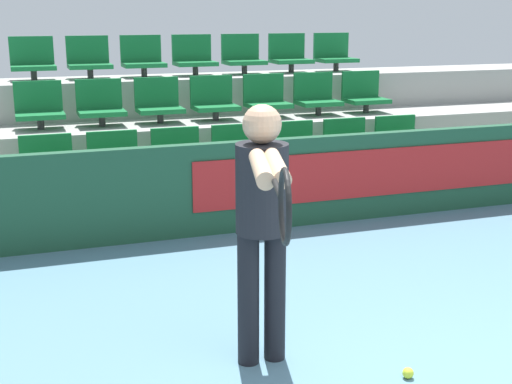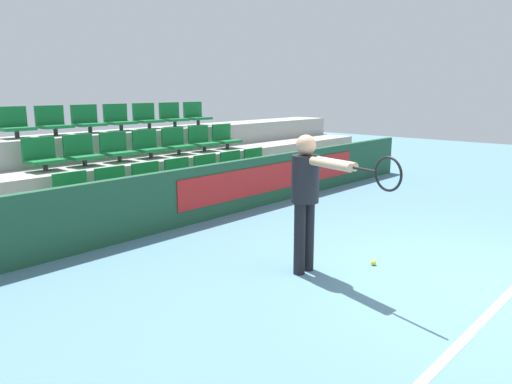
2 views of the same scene
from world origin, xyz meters
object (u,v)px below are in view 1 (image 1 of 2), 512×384
object	(u,v)px
stadium_chair_2	(178,156)
stadium_chair_18	(243,56)
stadium_chair_16	(143,59)
tennis_player	(263,212)
stadium_chair_1	(115,160)
stadium_chair_15	(89,60)
stadium_chair_10	(214,101)
stadium_chair_8	(101,106)
stadium_chair_7	(39,108)
stadium_chair_3	(238,152)
stadium_chair_5	(348,145)
stadium_chair_19	(289,55)
stadium_chair_9	(159,103)
stadium_chair_11	(266,99)
stadium_chair_4	(294,148)
stadium_chair_6	(399,141)
tennis_ball	(408,373)
stadium_chair_13	(364,94)
stadium_chair_20	(334,54)
stadium_chair_14	(33,61)
stadium_chair_12	(316,96)
stadium_chair_0	(47,165)
stadium_chair_17	(194,58)

from	to	relation	value
stadium_chair_2	stadium_chair_18	world-z (taller)	stadium_chair_18
stadium_chair_16	tennis_player	bearing A→B (deg)	-92.92
stadium_chair_1	stadium_chair_15	xyz separation A→B (m)	(0.00, 1.75, 0.86)
stadium_chair_10	stadium_chair_1	bearing A→B (deg)	-145.41
stadium_chair_8	stadium_chair_7	bearing A→B (deg)	180.00
stadium_chair_3	stadium_chair_5	xyz separation A→B (m)	(1.27, 0.00, 0.00)
stadium_chair_19	stadium_chair_16	bearing A→B (deg)	180.00
stadium_chair_9	stadium_chair_5	bearing A→B (deg)	-24.69
stadium_chair_11	stadium_chair_19	bearing A→B (deg)	54.06
stadium_chair_3	stadium_chair_8	distance (m)	1.60
stadium_chair_4	stadium_chair_8	bearing A→B (deg)	155.31
stadium_chair_10	stadium_chair_6	bearing A→B (deg)	-24.69
stadium_chair_11	stadium_chair_6	bearing A→B (deg)	-34.59
stadium_chair_15	tennis_ball	size ratio (longest dim) A/B	7.49
stadium_chair_7	stadium_chair_9	distance (m)	1.27
stadium_chair_10	stadium_chair_13	distance (m)	1.90
stadium_chair_6	stadium_chair_20	distance (m)	1.95
stadium_chair_19	stadium_chair_11	bearing A→B (deg)	-125.94
stadium_chair_7	tennis_player	bearing A→B (deg)	-76.19
stadium_chair_14	stadium_chair_19	distance (m)	3.17
stadium_chair_11	stadium_chair_12	xyz separation A→B (m)	(0.63, 0.00, 0.00)
stadium_chair_4	stadium_chair_0	bearing A→B (deg)	180.00
stadium_chair_1	stadium_chair_5	bearing A→B (deg)	0.00
stadium_chair_6	stadium_chair_16	distance (m)	3.20
stadium_chair_7	stadium_chair_19	xyz separation A→B (m)	(3.17, 0.88, 0.43)
stadium_chair_20	stadium_chair_9	bearing A→B (deg)	-160.97
stadium_chair_3	stadium_chair_7	xyz separation A→B (m)	(-1.90, 0.88, 0.43)
stadium_chair_19	stadium_chair_14	bearing A→B (deg)	180.00
stadium_chair_2	stadium_chair_8	distance (m)	1.16
stadium_chair_3	stadium_chair_11	distance (m)	1.16
stadium_chair_11	stadium_chair_19	world-z (taller)	stadium_chair_19
stadium_chair_3	stadium_chair_14	xyz separation A→B (m)	(-1.90, 1.75, 0.86)
stadium_chair_0	tennis_ball	xyz separation A→B (m)	(1.76, -3.67, -0.61)
stadium_chair_5	stadium_chair_20	xyz separation A→B (m)	(0.63, 1.75, 0.86)
tennis_ball	stadium_chair_18	bearing A→B (deg)	81.85
stadium_chair_3	stadium_chair_12	distance (m)	1.60
stadium_chair_9	stadium_chair_17	bearing A→B (deg)	54.06
stadium_chair_9	stadium_chair_17	distance (m)	1.16
stadium_chair_9	tennis_player	bearing A→B (deg)	-93.54
stadium_chair_19	tennis_ball	world-z (taller)	stadium_chair_19
stadium_chair_7	tennis_player	distance (m)	4.25
stadium_chair_8	tennis_player	bearing A→B (deg)	-84.74
stadium_chair_20	tennis_ball	bearing A→B (deg)	-110.67
stadium_chair_7	stadium_chair_6	bearing A→B (deg)	-12.95
stadium_chair_4	tennis_player	world-z (taller)	tennis_player
stadium_chair_0	stadium_chair_13	size ratio (longest dim) A/B	1.00
stadium_chair_16	stadium_chair_19	size ratio (longest dim) A/B	1.00
tennis_ball	stadium_chair_9	bearing A→B (deg)	96.19
stadium_chair_3	stadium_chair_6	xyz separation A→B (m)	(1.90, 0.00, 0.00)
stadium_chair_0	stadium_chair_19	distance (m)	3.73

